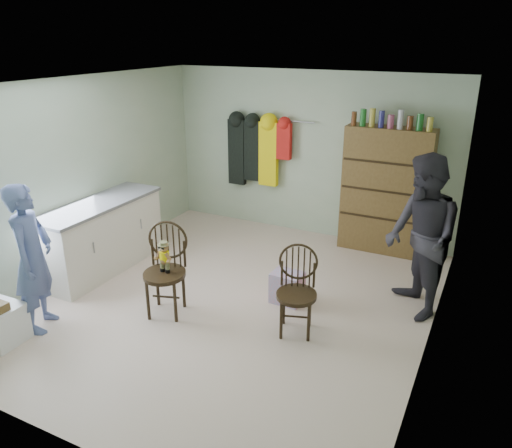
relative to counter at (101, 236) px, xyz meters
The scene contains 11 objects.
ground_plane 2.01m from the counter, ahead, with size 5.00×5.00×0.00m, color beige.
room_walls 2.30m from the counter, 15.25° to the left, with size 5.00×5.00×5.00m.
counter is the anchor object (origin of this frame).
plastic_tub 1.83m from the counter, 81.60° to the right, with size 0.42×0.40×0.40m, color white.
chair_front 1.54m from the counter, 20.01° to the right, with size 0.59×0.59×1.06m.
chair_far 2.90m from the counter, ahead, with size 0.54×0.54×0.96m.
striped_bag 2.60m from the counter, ahead, with size 0.36×0.28×0.38m, color pink.
person_left 1.48m from the counter, 73.91° to the right, with size 0.59×0.39×1.61m, color #526197.
person_right 4.04m from the counter, 10.26° to the left, with size 0.89×0.69×1.83m, color #2D2B33.
dresser 3.96m from the counter, 35.68° to the left, with size 1.20×0.39×2.05m.
coat_rack 2.74m from the counter, 64.76° to the left, with size 1.42×0.12×1.09m.
Camera 1 is at (2.63, -4.55, 3.00)m, focal length 35.00 mm.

